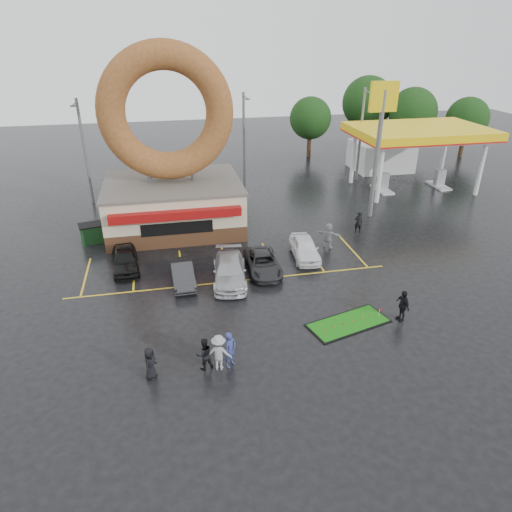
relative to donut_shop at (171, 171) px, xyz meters
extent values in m
plane|color=black|center=(3.00, -12.97, -4.46)|extent=(120.00, 120.00, 0.00)
cube|color=#472B19|center=(0.00, 0.03, -3.86)|extent=(10.00, 8.00, 1.20)
cube|color=beige|center=(0.00, 0.03, -2.11)|extent=(10.00, 8.00, 2.30)
cube|color=#59544C|center=(0.00, 0.03, -0.86)|extent=(10.20, 8.20, 0.20)
cube|color=maroon|center=(0.00, -4.27, -1.86)|extent=(9.00, 0.60, 0.60)
cylinder|color=slate|center=(-1.60, 0.03, -0.16)|extent=(0.30, 0.30, 1.20)
cylinder|color=slate|center=(1.60, 0.03, -0.16)|extent=(0.30, 0.30, 1.20)
torus|color=brown|center=(0.00, 0.03, 4.24)|extent=(9.60, 2.00, 9.60)
cylinder|color=silver|center=(18.00, 2.03, -1.96)|extent=(0.40, 0.40, 5.00)
cylinder|color=silver|center=(28.00, 2.03, -1.96)|extent=(0.40, 0.40, 5.00)
cylinder|color=silver|center=(18.00, 8.03, -1.96)|extent=(0.40, 0.40, 5.00)
cylinder|color=silver|center=(28.00, 8.03, -1.96)|extent=(0.40, 0.40, 5.00)
cube|color=silver|center=(23.00, 5.03, 0.79)|extent=(12.00, 8.00, 0.50)
cube|color=yellow|center=(23.00, 5.03, 1.09)|extent=(12.30, 8.30, 0.70)
cube|color=#99999E|center=(20.00, 5.03, -3.56)|extent=(0.90, 0.60, 1.60)
cube|color=#99999E|center=(26.00, 5.03, -3.56)|extent=(0.90, 0.60, 1.60)
cube|color=silver|center=(23.00, 12.03, -2.96)|extent=(6.00, 5.00, 3.00)
cylinder|color=slate|center=(16.00, -0.97, 0.54)|extent=(0.36, 0.36, 10.00)
cube|color=yellow|center=(16.00, -0.97, 5.04)|extent=(2.20, 0.30, 2.20)
cylinder|color=slate|center=(-7.00, 7.03, 0.04)|extent=(0.24, 0.24, 9.00)
cylinder|color=slate|center=(-7.00, 6.03, 4.24)|extent=(0.12, 2.00, 0.12)
cube|color=slate|center=(-7.00, 5.03, 4.19)|extent=(0.40, 0.18, 0.12)
cylinder|color=slate|center=(7.00, 8.03, 0.04)|extent=(0.24, 0.24, 9.00)
cylinder|color=slate|center=(7.00, 7.03, 4.24)|extent=(0.12, 2.00, 0.12)
cube|color=slate|center=(7.00, 6.03, 4.19)|extent=(0.40, 0.18, 0.12)
cylinder|color=slate|center=(19.00, 9.03, 0.04)|extent=(0.24, 0.24, 9.00)
cylinder|color=slate|center=(19.00, 8.03, 4.24)|extent=(0.12, 2.00, 0.12)
cube|color=slate|center=(19.00, 7.03, 4.19)|extent=(0.40, 0.18, 0.12)
cylinder|color=#332114|center=(29.00, 17.03, -3.02)|extent=(0.50, 0.50, 2.88)
sphere|color=black|center=(29.00, 17.03, 0.74)|extent=(5.60, 5.60, 5.60)
cylinder|color=#332114|center=(35.00, 15.03, -3.20)|extent=(0.50, 0.50, 2.52)
sphere|color=black|center=(35.00, 15.03, 0.09)|extent=(4.90, 4.90, 4.90)
cylinder|color=#332114|center=(25.00, 21.03, -2.84)|extent=(0.50, 0.50, 3.24)
sphere|color=black|center=(25.00, 21.03, 1.39)|extent=(6.30, 6.30, 6.30)
cylinder|color=#332114|center=(17.00, 19.03, -3.20)|extent=(0.50, 0.50, 2.52)
sphere|color=black|center=(17.00, 19.03, 0.09)|extent=(4.90, 4.90, 4.90)
imported|color=black|center=(-3.54, -6.56, -3.77)|extent=(2.00, 4.20, 1.39)
imported|color=#2B2B2D|center=(-0.01, -9.09, -3.84)|extent=(1.48, 3.82, 1.24)
imported|color=#B4B5BA|center=(2.85, -9.46, -3.75)|extent=(2.61, 5.12, 1.42)
imported|color=#2A2A2C|center=(5.12, -8.65, -3.86)|extent=(2.13, 4.38, 1.20)
imported|color=white|center=(8.34, -7.28, -3.76)|extent=(2.03, 4.26, 1.41)
imported|color=navy|center=(1.67, -17.32, -3.55)|extent=(0.79, 0.76, 1.82)
imported|color=black|center=(0.48, -17.26, -3.66)|extent=(0.90, 0.78, 1.60)
imported|color=gray|center=(1.13, -17.43, -3.56)|extent=(1.31, 0.98, 1.81)
imported|color=black|center=(-1.93, -17.40, -3.68)|extent=(0.77, 0.91, 1.57)
imported|color=black|center=(11.21, -15.47, -3.57)|extent=(0.55, 1.08, 1.78)
imported|color=gray|center=(10.44, -6.09, -3.55)|extent=(1.70, 1.44, 1.84)
imported|color=black|center=(13.61, -4.01, -3.62)|extent=(0.68, 0.52, 1.69)
cube|color=#163A1A|center=(-5.98, -1.64, -3.81)|extent=(2.02, 1.56, 1.30)
cube|color=black|center=(8.31, -15.28, -4.44)|extent=(4.75, 3.01, 0.05)
cube|color=#186D12|center=(8.31, -15.28, -4.41)|extent=(4.50, 2.76, 0.03)
cylinder|color=silver|center=(10.13, -15.09, -4.16)|extent=(0.02, 0.02, 0.50)
cube|color=red|center=(10.20, -15.09, -3.96)|extent=(0.14, 0.01, 0.10)
camera|label=1|loc=(-0.57, -33.90, 9.59)|focal=32.00mm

